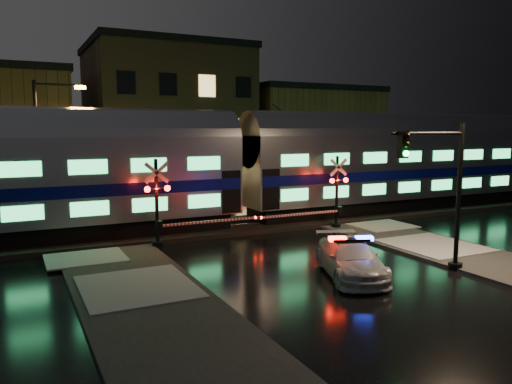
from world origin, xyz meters
TOP-DOWN VIEW (x-y plane):
  - ground at (0.00, 0.00)m, footprint 120.00×120.00m
  - ballast at (0.00, 5.00)m, footprint 90.00×4.20m
  - sidewalk_left at (-6.50, -6.00)m, footprint 4.00×20.00m
  - sidewalk_right at (6.50, -6.00)m, footprint 4.00×20.00m
  - building_mid at (2.00, 22.50)m, footprint 12.00×11.00m
  - building_right at (15.00, 22.00)m, footprint 12.00×10.00m
  - train at (0.76, 5.00)m, footprint 51.00×3.12m
  - police_car at (0.64, -4.79)m, footprint 3.25×4.79m
  - crossing_signal_right at (4.78, 2.30)m, footprint 5.39×0.64m
  - crossing_signal_left at (-3.99, 2.30)m, footprint 5.54×0.64m
  - traffic_light at (3.78, -5.90)m, footprint 3.50×0.66m
  - streetlight at (-8.41, 9.00)m, footprint 2.55×0.27m

SIDE VIEW (x-z plane):
  - ground at x=0.00m, z-range 0.00..0.00m
  - sidewalk_left at x=-6.50m, z-range 0.00..0.12m
  - sidewalk_right at x=6.50m, z-range 0.00..0.12m
  - ballast at x=0.00m, z-range 0.00..0.24m
  - police_car at x=0.64m, z-range -0.07..1.37m
  - crossing_signal_right at x=4.78m, z-range -0.34..3.48m
  - crossing_signal_left at x=-3.99m, z-range -0.34..3.58m
  - traffic_light at x=3.78m, z-range 0.17..5.58m
  - train at x=0.76m, z-range 0.42..6.35m
  - building_right at x=15.00m, z-range 0.00..8.50m
  - streetlight at x=-8.41m, z-range 0.58..8.22m
  - building_mid at x=2.00m, z-range 0.00..11.50m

